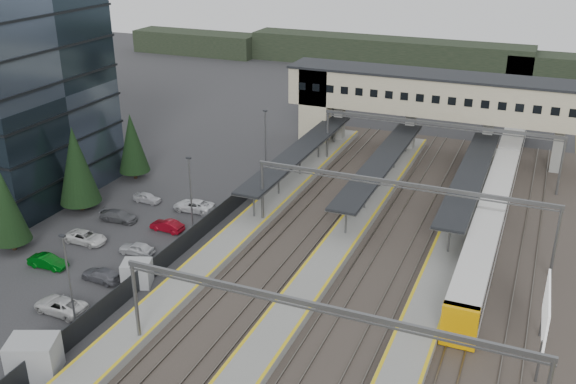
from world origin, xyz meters
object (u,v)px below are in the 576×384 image
at_px(relay_cabin_far, 137,273).
at_px(footbridge, 418,97).
at_px(train, 498,192).
at_px(billboard, 546,314).
at_px(relay_cabin_near, 34,357).

relative_size(relay_cabin_far, footbridge, 0.07).
bearing_deg(train, billboard, -78.00).
bearing_deg(relay_cabin_near, footbridge, 75.29).
bearing_deg(relay_cabin_far, train, 46.73).
relative_size(train, billboard, 8.42).
xyz_separation_m(relay_cabin_far, footbridge, (14.90, 42.81, 6.82)).
bearing_deg(footbridge, billboard, -66.07).
bearing_deg(train, relay_cabin_far, -133.27).
height_order(relay_cabin_far, billboard, billboard).
distance_m(relay_cabin_far, train, 39.69).
bearing_deg(relay_cabin_near, train, 57.15).
xyz_separation_m(footbridge, train, (12.30, -13.92, -6.01)).
xyz_separation_m(footbridge, billboard, (17.92, -40.39, -4.01)).
bearing_deg(train, footbridge, 131.46).
bearing_deg(relay_cabin_near, billboard, 24.98).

